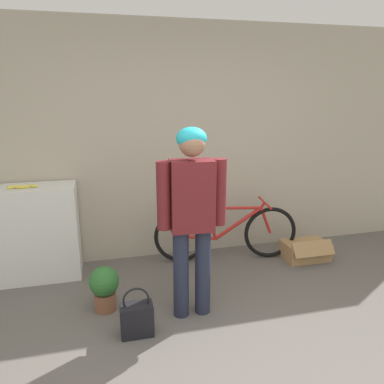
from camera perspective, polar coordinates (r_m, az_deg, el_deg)
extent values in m
cube|color=#B7AD99|center=(4.21, -3.10, 7.29)|extent=(8.00, 0.06, 2.60)
cube|color=white|center=(4.54, 3.99, -4.49)|extent=(0.08, 0.01, 0.12)
cube|color=white|center=(4.14, -23.37, -5.79)|extent=(0.93, 0.42, 0.97)
cylinder|color=#23283D|center=(3.22, -1.69, -12.35)|extent=(0.13, 0.13, 0.77)
cylinder|color=#23283D|center=(3.26, 1.66, -11.97)|extent=(0.13, 0.13, 0.77)
cube|color=maroon|center=(2.99, 0.00, -0.57)|extent=(0.36, 0.23, 0.58)
cylinder|color=maroon|center=(2.94, -4.35, -0.59)|extent=(0.11, 0.11, 0.55)
cylinder|color=maroon|center=(3.05, 4.19, -0.02)|extent=(0.11, 0.11, 0.55)
sphere|color=#A37556|center=(2.91, 0.00, 7.41)|extent=(0.21, 0.21, 0.21)
ellipsoid|color=#23B7CC|center=(2.92, -0.08, 8.17)|extent=(0.24, 0.22, 0.18)
torus|color=black|center=(4.20, -1.64, -6.78)|extent=(0.61, 0.12, 0.61)
torus|color=black|center=(4.40, 11.82, -6.07)|extent=(0.61, 0.12, 0.61)
cylinder|color=red|center=(4.23, 1.00, -6.96)|extent=(0.39, 0.09, 0.08)
cylinder|color=red|center=(4.16, 0.31, -4.66)|extent=(0.31, 0.07, 0.34)
cylinder|color=red|center=(4.19, 2.96, -4.84)|extent=(0.14, 0.05, 0.37)
cylinder|color=red|center=(4.26, 7.05, -4.75)|extent=(0.54, 0.11, 0.38)
cylinder|color=red|center=(4.19, 6.45, -2.44)|extent=(0.61, 0.12, 0.05)
cylinder|color=red|center=(4.33, 11.15, -4.25)|extent=(0.16, 0.05, 0.32)
cylinder|color=red|center=(4.26, 10.75, -1.97)|extent=(0.07, 0.04, 0.08)
cylinder|color=red|center=(4.26, 11.02, -1.57)|extent=(0.08, 0.46, 0.02)
ellipsoid|color=black|center=(4.12, 2.29, -2.23)|extent=(0.23, 0.11, 0.05)
ellipsoid|color=#EAD64C|center=(3.94, -24.40, 0.73)|extent=(0.14, 0.04, 0.04)
ellipsoid|color=#EAD64C|center=(3.97, -25.62, 0.70)|extent=(0.12, 0.08, 0.03)
ellipsoid|color=#EAD64C|center=(3.94, -23.10, 0.88)|extent=(0.12, 0.08, 0.03)
sphere|color=brown|center=(4.00, -26.25, 0.70)|extent=(0.02, 0.02, 0.02)
cube|color=black|center=(3.14, -8.40, -18.71)|extent=(0.26, 0.15, 0.26)
torus|color=black|center=(3.05, -8.53, -15.95)|extent=(0.21, 0.02, 0.21)
cube|color=#A87F51|center=(4.54, 16.85, -8.50)|extent=(0.51, 0.33, 0.20)
cube|color=#A87F51|center=(4.38, 18.04, -8.21)|extent=(0.48, 0.12, 0.15)
cylinder|color=brown|center=(3.52, -13.05, -15.90)|extent=(0.19, 0.19, 0.16)
sphere|color=#2D6B2D|center=(3.42, -13.25, -13.11)|extent=(0.26, 0.26, 0.26)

